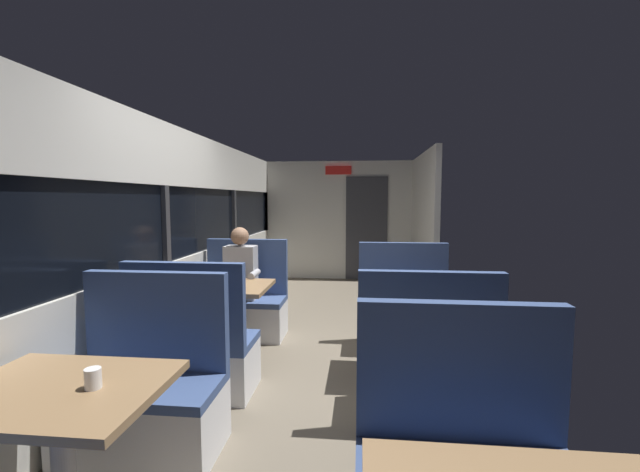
{
  "coord_description": "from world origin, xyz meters",
  "views": [
    {
      "loc": [
        0.43,
        -3.68,
        1.57
      ],
      "look_at": [
        -0.1,
        1.63,
        1.08
      ],
      "focal_mm": 22.6,
      "sensor_mm": 36.0,
      "label": 1
    }
  ],
  "objects_px": {
    "coffee_cup_secondary": "(93,378)",
    "bench_rear_aisle_facing_end": "(424,374)",
    "dining_table_mid_window": "(223,295)",
    "bench_rear_aisle_facing_entry": "(404,317)",
    "dining_table_near_window": "(60,408)",
    "seated_passenger": "(242,291)",
    "bench_mid_window_facing_entry": "(244,307)",
    "bench_near_window_facing_entry": "(146,398)",
    "dining_table_rear_aisle": "(413,305)",
    "bench_mid_window_facing_end": "(194,354)"
  },
  "relations": [
    {
      "from": "dining_table_near_window",
      "to": "bench_mid_window_facing_end",
      "type": "distance_m",
      "value": 1.47
    },
    {
      "from": "bench_rear_aisle_facing_end",
      "to": "dining_table_rear_aisle",
      "type": "bearing_deg",
      "value": 90.0
    },
    {
      "from": "bench_rear_aisle_facing_end",
      "to": "bench_mid_window_facing_entry",
      "type": "bearing_deg",
      "value": 138.23
    },
    {
      "from": "dining_table_mid_window",
      "to": "coffee_cup_secondary",
      "type": "bearing_deg",
      "value": -85.65
    },
    {
      "from": "bench_near_window_facing_entry",
      "to": "dining_table_mid_window",
      "type": "xyz_separation_m",
      "value": [
        0.0,
        1.44,
        0.31
      ]
    },
    {
      "from": "dining_table_mid_window",
      "to": "dining_table_rear_aisle",
      "type": "bearing_deg",
      "value": -6.38
    },
    {
      "from": "coffee_cup_secondary",
      "to": "bench_rear_aisle_facing_end",
      "type": "bearing_deg",
      "value": 37.11
    },
    {
      "from": "seated_passenger",
      "to": "bench_rear_aisle_facing_end",
      "type": "bearing_deg",
      "value": -40.46
    },
    {
      "from": "dining_table_rear_aisle",
      "to": "seated_passenger",
      "type": "bearing_deg",
      "value": 155.2
    },
    {
      "from": "dining_table_near_window",
      "to": "seated_passenger",
      "type": "relative_size",
      "value": 0.71
    },
    {
      "from": "bench_mid_window_facing_end",
      "to": "coffee_cup_secondary",
      "type": "height_order",
      "value": "bench_mid_window_facing_end"
    },
    {
      "from": "dining_table_mid_window",
      "to": "seated_passenger",
      "type": "xyz_separation_m",
      "value": [
        0.0,
        0.63,
        -0.1
      ]
    },
    {
      "from": "dining_table_mid_window",
      "to": "dining_table_rear_aisle",
      "type": "distance_m",
      "value": 1.8
    },
    {
      "from": "bench_mid_window_facing_entry",
      "to": "bench_rear_aisle_facing_entry",
      "type": "relative_size",
      "value": 1.0
    },
    {
      "from": "dining_table_near_window",
      "to": "bench_mid_window_facing_end",
      "type": "bearing_deg",
      "value": 90.0
    },
    {
      "from": "dining_table_mid_window",
      "to": "bench_rear_aisle_facing_entry",
      "type": "xyz_separation_m",
      "value": [
        1.79,
        0.5,
        -0.31
      ]
    },
    {
      "from": "bench_rear_aisle_facing_entry",
      "to": "seated_passenger",
      "type": "xyz_separation_m",
      "value": [
        -1.79,
        0.13,
        0.21
      ]
    },
    {
      "from": "dining_table_rear_aisle",
      "to": "coffee_cup_secondary",
      "type": "distance_m",
      "value": 2.53
    },
    {
      "from": "dining_table_near_window",
      "to": "bench_mid_window_facing_entry",
      "type": "distance_m",
      "value": 2.85
    },
    {
      "from": "dining_table_near_window",
      "to": "seated_passenger",
      "type": "xyz_separation_m",
      "value": [
        0.0,
        2.76,
        -0.1
      ]
    },
    {
      "from": "bench_mid_window_facing_entry",
      "to": "coffee_cup_secondary",
      "type": "xyz_separation_m",
      "value": [
        0.16,
        -2.83,
        0.46
      ]
    },
    {
      "from": "bench_mid_window_facing_end",
      "to": "coffee_cup_secondary",
      "type": "distance_m",
      "value": 1.51
    },
    {
      "from": "dining_table_near_window",
      "to": "bench_rear_aisle_facing_entry",
      "type": "relative_size",
      "value": 0.82
    },
    {
      "from": "dining_table_rear_aisle",
      "to": "seated_passenger",
      "type": "height_order",
      "value": "seated_passenger"
    },
    {
      "from": "dining_table_mid_window",
      "to": "bench_mid_window_facing_end",
      "type": "height_order",
      "value": "bench_mid_window_facing_end"
    },
    {
      "from": "bench_rear_aisle_facing_entry",
      "to": "coffee_cup_secondary",
      "type": "height_order",
      "value": "bench_rear_aisle_facing_entry"
    },
    {
      "from": "dining_table_near_window",
      "to": "seated_passenger",
      "type": "distance_m",
      "value": 2.76
    },
    {
      "from": "seated_passenger",
      "to": "dining_table_mid_window",
      "type": "bearing_deg",
      "value": -90.0
    },
    {
      "from": "bench_near_window_facing_entry",
      "to": "dining_table_mid_window",
      "type": "bearing_deg",
      "value": 90.0
    },
    {
      "from": "dining_table_near_window",
      "to": "dining_table_mid_window",
      "type": "xyz_separation_m",
      "value": [
        0.0,
        2.13,
        0.0
      ]
    },
    {
      "from": "dining_table_mid_window",
      "to": "seated_passenger",
      "type": "height_order",
      "value": "seated_passenger"
    },
    {
      "from": "bench_mid_window_facing_entry",
      "to": "seated_passenger",
      "type": "xyz_separation_m",
      "value": [
        0.0,
        -0.07,
        0.21
      ]
    },
    {
      "from": "bench_mid_window_facing_end",
      "to": "dining_table_rear_aisle",
      "type": "distance_m",
      "value": 1.88
    },
    {
      "from": "dining_table_mid_window",
      "to": "seated_passenger",
      "type": "bearing_deg",
      "value": 90.0
    },
    {
      "from": "dining_table_mid_window",
      "to": "bench_mid_window_facing_entry",
      "type": "distance_m",
      "value": 0.77
    },
    {
      "from": "bench_rear_aisle_facing_end",
      "to": "coffee_cup_secondary",
      "type": "xyz_separation_m",
      "value": [
        -1.63,
        -1.23,
        0.46
      ]
    },
    {
      "from": "dining_table_mid_window",
      "to": "coffee_cup_secondary",
      "type": "relative_size",
      "value": 10.0
    },
    {
      "from": "bench_rear_aisle_facing_entry",
      "to": "coffee_cup_secondary",
      "type": "bearing_deg",
      "value": -121.75
    },
    {
      "from": "bench_rear_aisle_facing_entry",
      "to": "coffee_cup_secondary",
      "type": "xyz_separation_m",
      "value": [
        -1.63,
        -2.63,
        0.46
      ]
    },
    {
      "from": "dining_table_mid_window",
      "to": "bench_mid_window_facing_end",
      "type": "bearing_deg",
      "value": -90.0
    },
    {
      "from": "dining_table_mid_window",
      "to": "bench_rear_aisle_facing_end",
      "type": "height_order",
      "value": "bench_rear_aisle_facing_end"
    },
    {
      "from": "dining_table_mid_window",
      "to": "bench_rear_aisle_facing_end",
      "type": "distance_m",
      "value": 2.03
    },
    {
      "from": "bench_mid_window_facing_end",
      "to": "seated_passenger",
      "type": "height_order",
      "value": "seated_passenger"
    },
    {
      "from": "seated_passenger",
      "to": "coffee_cup_secondary",
      "type": "bearing_deg",
      "value": -86.64
    },
    {
      "from": "bench_near_window_facing_entry",
      "to": "bench_mid_window_facing_end",
      "type": "height_order",
      "value": "same"
    },
    {
      "from": "bench_mid_window_facing_entry",
      "to": "seated_passenger",
      "type": "distance_m",
      "value": 0.22
    },
    {
      "from": "coffee_cup_secondary",
      "to": "dining_table_rear_aisle",
      "type": "bearing_deg",
      "value": 49.87
    },
    {
      "from": "bench_mid_window_facing_entry",
      "to": "bench_near_window_facing_entry",
      "type": "bearing_deg",
      "value": -90.0
    },
    {
      "from": "bench_near_window_facing_entry",
      "to": "bench_rear_aisle_facing_end",
      "type": "height_order",
      "value": "same"
    },
    {
      "from": "bench_mid_window_facing_end",
      "to": "bench_rear_aisle_facing_end",
      "type": "height_order",
      "value": "same"
    }
  ]
}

